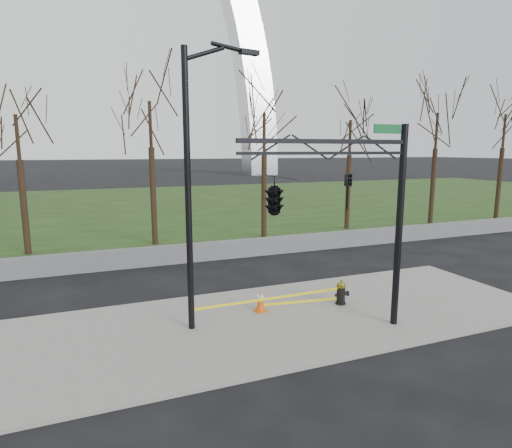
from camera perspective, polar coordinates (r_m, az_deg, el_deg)
name	(u,v)px	position (r m, az deg, el deg)	size (l,w,h in m)	color
ground	(276,321)	(13.63, 2.72, -12.89)	(500.00, 500.00, 0.00)	black
sidewalk	(276,320)	(13.61, 2.73, -12.70)	(18.00, 6.00, 0.10)	slate
grass_strip	(147,205)	(42.09, -14.40, 2.43)	(120.00, 40.00, 0.06)	#1F3413
guardrail	(208,251)	(20.69, -6.47, -3.66)	(60.00, 0.30, 0.90)	#59595B
tree_row	(211,167)	(24.35, -6.12, 7.61)	(48.65, 4.00, 8.66)	black
fire_hydrant	(341,293)	(14.89, 11.37, -9.05)	(0.53, 0.35, 0.85)	black
traffic_cone	(260,301)	(13.99, 0.59, -10.29)	(0.41, 0.41, 0.71)	#D5510B
street_light	(195,171)	(12.06, -8.18, 7.03)	(2.37, 0.61, 8.21)	black
traffic_signal_mast	(301,194)	(11.06, 6.08, 3.97)	(5.10, 2.49, 6.00)	black
caution_tape	(283,299)	(13.90, 3.58, -10.08)	(5.18, 0.48, 0.44)	yellow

